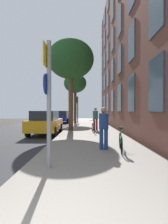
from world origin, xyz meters
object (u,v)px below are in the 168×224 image
Objects in this scene: traffic_light at (77,105)px; bicycle_0 at (121,142)px; pedestrian_0 at (104,125)px; car_0 at (46,122)px; pedestrian_1 at (95,117)px; tree_far at (75,84)px; car_1 at (62,117)px; tree_near at (71,60)px; bicycle_2 at (103,122)px; sign_post at (48,94)px; bicycle_1 at (93,127)px.

bicycle_0 is at bearing -81.47° from traffic_light.
pedestrian_0 reaches higher than car_0.
traffic_light is 9.21m from pedestrian_1.
car_1 is at bearing 128.20° from tree_far.
pedestrian_0 is 17.61m from car_1.
tree_near is 1.17× the size of tree_far.
tree_far is 15.86m from bicycle_0.
pedestrian_1 is (1.87, -8.92, -1.31)m from traffic_light.
pedestrian_0 reaches higher than car_1.
car_0 is (-1.50, -9.51, -4.12)m from tree_far.
bicycle_0 is 0.40× the size of car_0.
tree_near is at bearing 108.96° from bicycle_0.
car_1 reaches higher than bicycle_0.
car_0 is at bearing -128.93° from bicycle_2.
traffic_light is (-0.07, 17.97, 0.35)m from sign_post.
car_1 reaches higher than bicycle_1.
tree_far is at bearing -51.80° from car_1.
traffic_light is 1.99× the size of bicycle_0.
car_0 is at bearing -98.98° from tree_far.
tree_near is 4.19× the size of bicycle_0.
pedestrian_0 is (1.72, 2.17, -1.02)m from sign_post.
tree_far is at bearing 97.52° from pedestrian_0.
tree_near reaches higher than bicycle_2.
bicycle_0 is at bearing -92.30° from bicycle_2.
traffic_light is 15.96m from pedestrian_0.
tree_far reaches higher than car_1.
bicycle_2 is 7.19m from car_0.
pedestrian_1 is (0.08, 6.88, 0.07)m from pedestrian_0.
pedestrian_1 is at bearing 89.30° from pedestrian_0.
traffic_light reaches higher than bicycle_1.
tree_near is 4.90m from pedestrian_1.
tree_near is (-0.06, -8.86, 3.20)m from traffic_light.
bicycle_2 is at bearing -52.22° from car_1.
sign_post is at bearing -128.38° from pedestrian_0.
traffic_light reaches higher than car_1.
car_1 is (-0.40, 11.93, 0.00)m from car_0.
car_1 is at bearing 96.31° from sign_post.
pedestrian_1 reaches higher than bicycle_1.
tree_near is 8.51m from pedestrian_0.
bicycle_2 is at bearing 84.40° from pedestrian_0.
pedestrian_0 is at bearing -83.55° from traffic_light.
pedestrian_0 is at bearing -75.08° from tree_near.
bicycle_1 is at bearing -79.20° from tree_far.
pedestrian_0 is 0.36× the size of car_1.
tree_near is 1.56× the size of car_1.
sign_post is 0.56× the size of tree_far.
tree_near reaches higher than bicycle_1.
traffic_light reaches higher than bicycle_0.
pedestrian_0 is at bearing 158.76° from bicycle_0.
pedestrian_0 is at bearing -56.70° from car_0.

